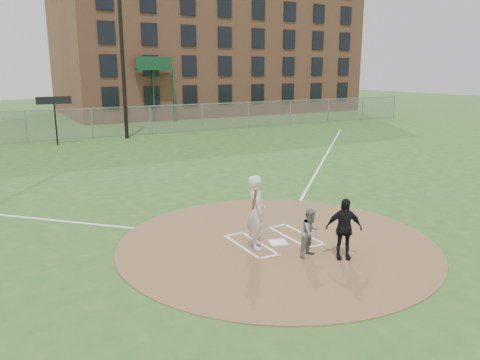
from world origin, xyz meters
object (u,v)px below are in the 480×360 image
home_plate (278,243)px  umpire (344,229)px  catcher (311,233)px  batter_at_plate (256,212)px

home_plate → umpire: 1.93m
catcher → batter_at_plate: (-0.87, 1.13, 0.35)m
catcher → batter_at_plate: batter_at_plate is taller
catcher → umpire: size_ratio=0.80×
umpire → batter_at_plate: 2.20m
home_plate → umpire: umpire is taller
catcher → home_plate: bearing=83.8°
umpire → batter_at_plate: (-1.47, 1.62, 0.20)m
home_plate → catcher: catcher is taller
home_plate → batter_at_plate: size_ratio=0.24×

